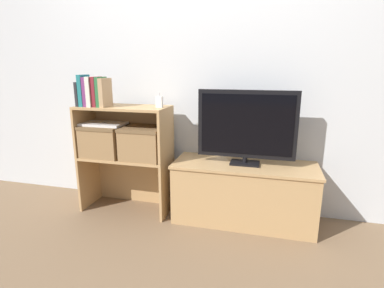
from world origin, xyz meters
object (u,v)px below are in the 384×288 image
book_ivory (93,92)px  storage_basket_right (144,142)px  book_tan (105,93)px  tv_stand (243,193)px  baby_monitor (159,102)px  book_plum (88,92)px  book_forest (101,92)px  book_maroon (97,92)px  book_teal (84,91)px  tv (247,126)px  laptop (104,124)px  book_charcoal (81,94)px  storage_basket_left (105,139)px

book_ivory → storage_basket_right: size_ratio=0.70×
book_tan → tv_stand: bearing=5.4°
book_ivory → storage_basket_right: 0.56m
baby_monitor → book_tan: bearing=-170.9°
book_plum → book_forest: bearing=0.0°
tv_stand → baby_monitor: 0.97m
book_ivory → book_maroon: bearing=0.0°
book_plum → book_ivory: bearing=0.0°
book_teal → book_forest: book_teal is taller
tv → book_forest: (-1.13, -0.10, 0.23)m
book_plum → book_ivory: (0.04, 0.00, 0.00)m
book_teal → laptop: size_ratio=0.70×
book_charcoal → book_ivory: 0.11m
tv_stand → book_ivory: 1.43m
book_plum → storage_basket_right: size_ratio=0.69×
book_plum → baby_monitor: bearing=6.8°
tv_stand → book_charcoal: 1.52m
storage_basket_right → book_charcoal: bearing=-174.1°
tv_stand → storage_basket_right: (-0.81, -0.05, 0.37)m
tv_stand → book_plum: 1.46m
storage_basket_left → laptop: (0.00, 0.00, 0.13)m
tv → laptop: 1.16m
book_teal → book_maroon: size_ratio=1.06×
book_teal → book_forest: (0.15, 0.00, -0.01)m
tv_stand → storage_basket_right: bearing=-176.5°
book_charcoal → book_ivory: book_ivory is taller
book_tan → storage_basket_right: (0.28, 0.05, -0.39)m
storage_basket_left → baby_monitor: bearing=1.8°
book_ivory → storage_basket_left: book_ivory is taller
baby_monitor → book_teal: bearing=-173.7°
book_plum → book_maroon: book_maroon is taller
book_plum → storage_basket_left: book_plum is taller
book_maroon → storage_basket_left: size_ratio=0.70×
tv_stand → storage_basket_left: 1.22m
book_ivory → book_teal: bearing=180.0°
book_teal → book_charcoal: bearing=180.0°
book_plum → tv: bearing=4.6°
book_forest → storage_basket_right: 0.51m
book_teal → book_ivory: size_ratio=1.06×
book_teal → book_ivory: 0.08m
book_ivory → laptop: bearing=49.5°
book_charcoal → book_forest: (0.19, 0.00, 0.02)m
book_charcoal → tv: bearing=4.4°
tv_stand → laptop: (-1.16, -0.05, 0.50)m
book_ivory → laptop: (0.04, 0.05, -0.27)m
book_charcoal → storage_basket_right: bearing=5.9°
storage_basket_left → storage_basket_right: 0.35m
tv_stand → book_teal: bearing=-175.4°
storage_basket_right → baby_monitor: bearing=6.3°
storage_basket_left → laptop: 0.13m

